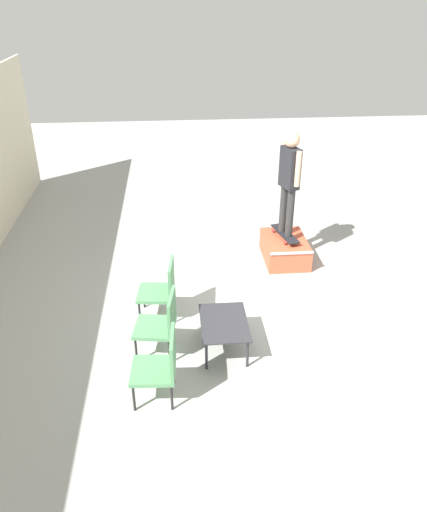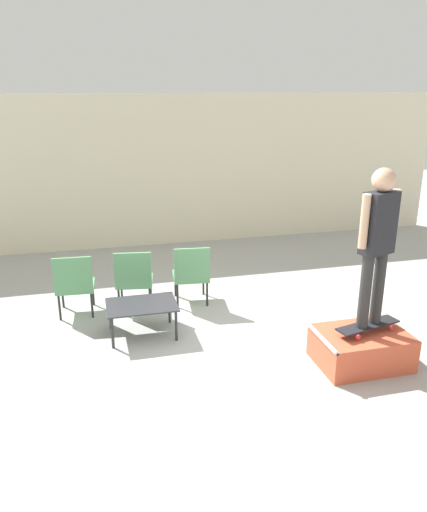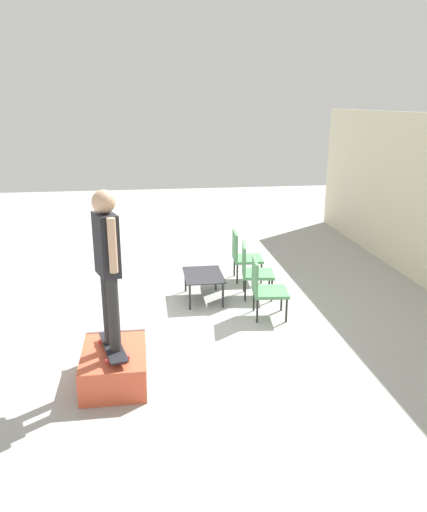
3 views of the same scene
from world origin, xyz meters
TOP-DOWN VIEW (x-y plane):
  - ground_plane at (0.00, 0.00)m, footprint 24.00×24.00m
  - skate_ramp_box at (1.49, -0.67)m, footprint 1.06×0.74m
  - skateboard_on_ramp at (1.55, -0.66)m, footprint 0.84×0.38m
  - person_skater at (1.55, -0.66)m, footprint 0.54×0.31m
  - coffee_table at (-0.92, 0.68)m, footprint 0.90×0.63m
  - patio_chair_left at (-1.76, 1.51)m, footprint 0.55×0.55m
  - patio_chair_center at (-0.93, 1.51)m, footprint 0.59×0.59m
  - patio_chair_right at (-0.09, 1.51)m, footprint 0.57×0.57m

SIDE VIEW (x-z plane):
  - ground_plane at x=0.00m, z-range 0.00..0.00m
  - skate_ramp_box at x=1.49m, z-range -0.01..0.41m
  - coffee_table at x=-0.92m, z-range 0.17..0.61m
  - skateboard_on_ramp at x=1.55m, z-range 0.45..0.52m
  - patio_chair_left at x=-1.76m, z-range 0.04..0.96m
  - patio_chair_center at x=-0.93m, z-range 0.04..0.96m
  - patio_chair_right at x=-0.09m, z-range 0.04..0.96m
  - person_skater at x=1.55m, z-range 0.67..2.47m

